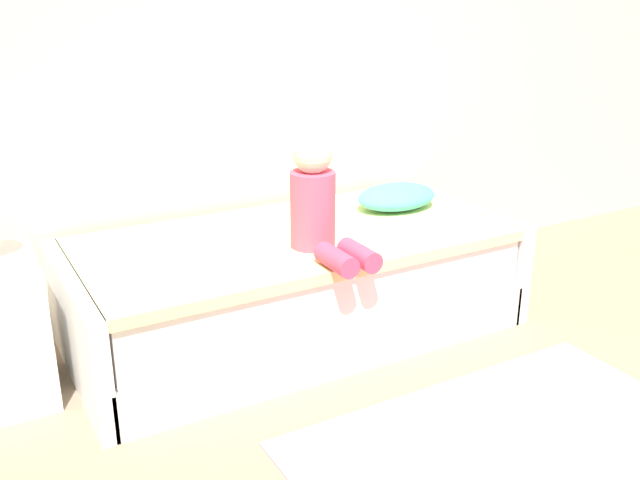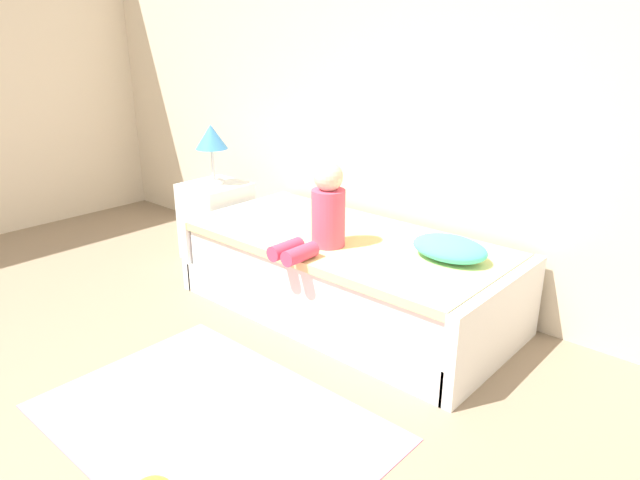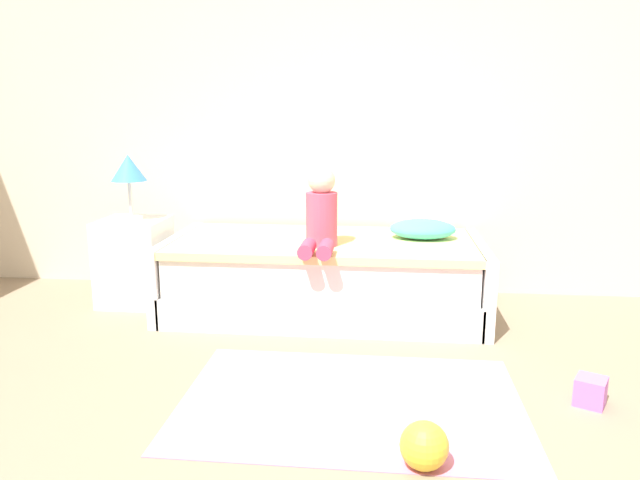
% 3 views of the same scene
% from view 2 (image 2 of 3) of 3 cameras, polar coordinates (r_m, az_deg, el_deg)
% --- Properties ---
extents(wall_rear, '(7.20, 0.10, 2.90)m').
position_cam_2_polar(wall_rear, '(3.68, 13.23, 15.57)').
color(wall_rear, beige).
rests_on(wall_rear, ground).
extents(bed, '(2.11, 1.00, 0.50)m').
position_cam_2_polar(bed, '(3.66, 2.61, -3.47)').
color(bed, white).
rests_on(bed, ground).
extents(nightstand, '(0.44, 0.44, 0.60)m').
position_cam_2_polar(nightstand, '(4.58, -10.20, 1.87)').
color(nightstand, white).
rests_on(nightstand, ground).
extents(table_lamp, '(0.24, 0.24, 0.45)m').
position_cam_2_polar(table_lamp, '(4.43, -10.71, 9.72)').
color(table_lamp, silver).
rests_on(table_lamp, nightstand).
extents(child_figure, '(0.20, 0.51, 0.50)m').
position_cam_2_polar(child_figure, '(3.33, 0.28, 2.58)').
color(child_figure, '#E04C6B').
rests_on(child_figure, bed).
extents(pillow, '(0.44, 0.30, 0.13)m').
position_cam_2_polar(pillow, '(3.28, 12.71, -0.80)').
color(pillow, '#4CCCBC').
rests_on(pillow, bed).
extents(area_rug, '(1.60, 1.10, 0.01)m').
position_cam_2_polar(area_rug, '(2.83, -10.75, -17.27)').
color(area_rug, pink).
rests_on(area_rug, ground).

